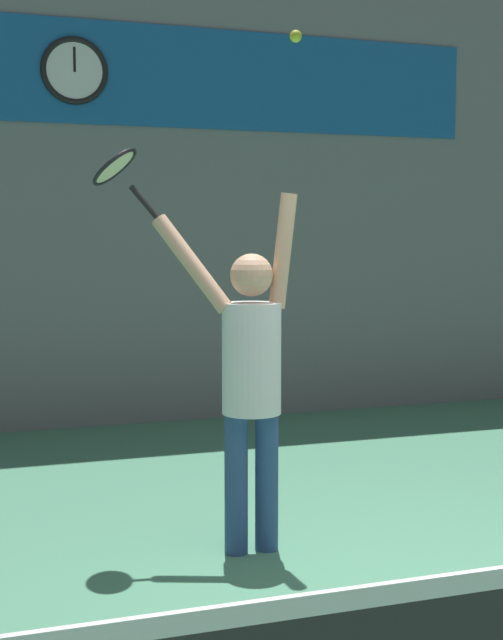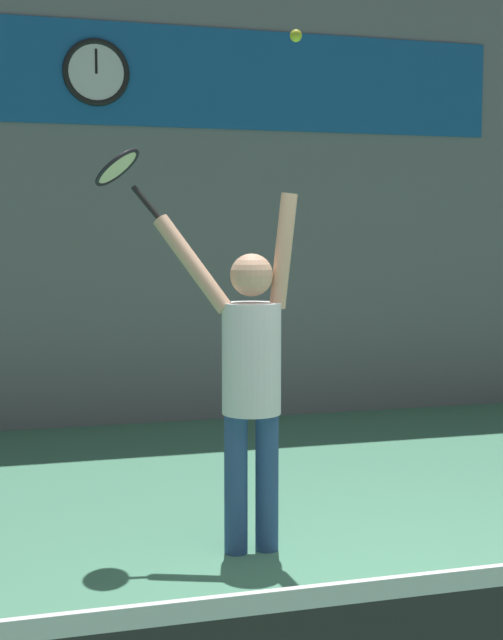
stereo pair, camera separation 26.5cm
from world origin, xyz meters
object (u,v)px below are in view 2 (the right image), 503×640
Objects in this scene: tennis_player at (250,369)px; tennis_ball at (296,36)px; scoreboard_clock at (96,72)px; tennis_racket at (120,171)px.

tennis_player is 1.81m from tennis_ball.
tennis_ball is (0.69, -3.62, -0.40)m from scoreboard_clock.
scoreboard_clock is 0.30× the size of tennis_player.
tennis_ball reaches higher than tennis_player.
tennis_racket is (-0.66, 0.35, 1.09)m from tennis_player.
scoreboard_clock is at bearing 97.23° from tennis_player.
scoreboard_clock is 3.71m from tennis_ball.
tennis_racket is 6.40× the size of tennis_ball.
scoreboard_clock reaches higher than tennis_player.
tennis_ball is at bearing -24.91° from tennis_racket.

